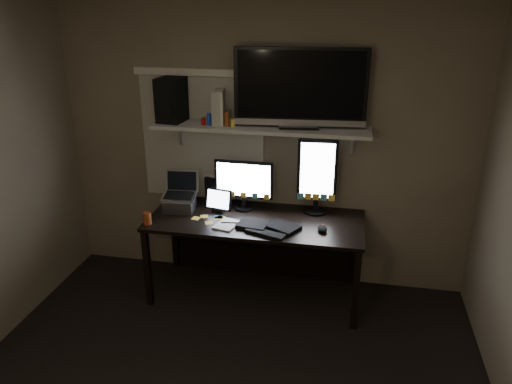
% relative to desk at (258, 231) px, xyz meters
% --- Properties ---
extents(back_wall, '(3.60, 0.00, 3.60)m').
position_rel_desk_xyz_m(back_wall, '(0.00, 0.25, 0.70)').
color(back_wall, '#675C4A').
rests_on(back_wall, floor).
extents(window_blinds, '(1.10, 0.02, 1.10)m').
position_rel_desk_xyz_m(window_blinds, '(-0.55, 0.24, 0.75)').
color(window_blinds, beige).
rests_on(window_blinds, back_wall).
extents(desk, '(1.80, 0.75, 0.73)m').
position_rel_desk_xyz_m(desk, '(0.00, 0.00, 0.00)').
color(desk, black).
rests_on(desk, floor).
extents(wall_shelf, '(1.80, 0.35, 0.03)m').
position_rel_desk_xyz_m(wall_shelf, '(0.00, 0.08, 0.91)').
color(wall_shelf, beige).
rests_on(wall_shelf, back_wall).
extents(monitor_landscape, '(0.51, 0.06, 0.45)m').
position_rel_desk_xyz_m(monitor_landscape, '(-0.14, 0.07, 0.40)').
color(monitor_landscape, black).
rests_on(monitor_landscape, desk).
extents(monitor_portrait, '(0.33, 0.07, 0.67)m').
position_rel_desk_xyz_m(monitor_portrait, '(0.48, 0.11, 0.51)').
color(monitor_portrait, black).
rests_on(monitor_portrait, desk).
extents(keyboard, '(0.54, 0.35, 0.03)m').
position_rel_desk_xyz_m(keyboard, '(0.13, -0.27, 0.19)').
color(keyboard, black).
rests_on(keyboard, desk).
extents(mouse, '(0.11, 0.13, 0.04)m').
position_rel_desk_xyz_m(mouse, '(0.57, -0.25, 0.20)').
color(mouse, black).
rests_on(mouse, desk).
extents(notepad, '(0.21, 0.25, 0.01)m').
position_rel_desk_xyz_m(notepad, '(-0.21, -0.29, 0.18)').
color(notepad, silver).
rests_on(notepad, desk).
extents(tablet, '(0.26, 0.15, 0.21)m').
position_rel_desk_xyz_m(tablet, '(-0.34, -0.04, 0.28)').
color(tablet, black).
rests_on(tablet, desk).
extents(file_sorter, '(0.22, 0.14, 0.26)m').
position_rel_desk_xyz_m(file_sorter, '(-0.41, 0.15, 0.31)').
color(file_sorter, black).
rests_on(file_sorter, desk).
extents(laptop, '(0.31, 0.26, 0.33)m').
position_rel_desk_xyz_m(laptop, '(-0.69, -0.07, 0.34)').
color(laptop, '#A7A7AC').
rests_on(laptop, desk).
extents(cup, '(0.08, 0.08, 0.10)m').
position_rel_desk_xyz_m(cup, '(-0.85, -0.39, 0.23)').
color(cup, '#94401B').
rests_on(cup, desk).
extents(sticky_notes, '(0.29, 0.22, 0.00)m').
position_rel_desk_xyz_m(sticky_notes, '(-0.36, -0.22, 0.18)').
color(sticky_notes, yellow).
rests_on(sticky_notes, desk).
extents(tv, '(1.07, 0.28, 0.63)m').
position_rel_desk_xyz_m(tv, '(0.32, 0.10, 1.24)').
color(tv, black).
rests_on(tv, wall_shelf).
extents(game_console, '(0.11, 0.24, 0.28)m').
position_rel_desk_xyz_m(game_console, '(-0.35, 0.10, 1.07)').
color(game_console, silver).
rests_on(game_console, wall_shelf).
extents(speaker, '(0.23, 0.27, 0.37)m').
position_rel_desk_xyz_m(speaker, '(-0.76, 0.09, 1.11)').
color(speaker, black).
rests_on(speaker, wall_shelf).
extents(bottles, '(0.23, 0.11, 0.14)m').
position_rel_desk_xyz_m(bottles, '(-0.34, 0.02, 1.00)').
color(bottles, '#A50F0C').
rests_on(bottles, wall_shelf).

